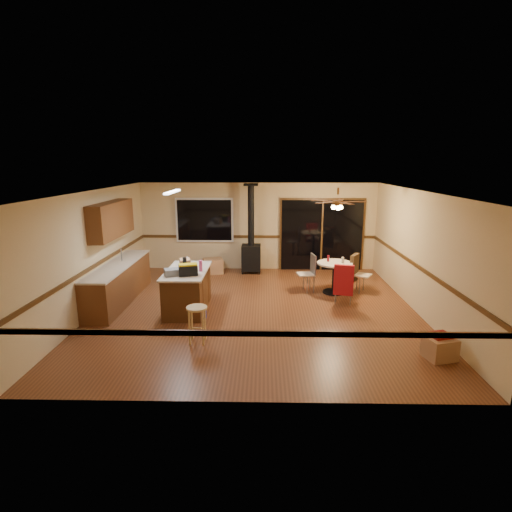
{
  "coord_description": "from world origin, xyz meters",
  "views": [
    {
      "loc": [
        0.18,
        -8.33,
        3.18
      ],
      "look_at": [
        0.0,
        0.3,
        1.15
      ],
      "focal_mm": 28.0,
      "sensor_mm": 36.0,
      "label": 1
    }
  ],
  "objects_px": {
    "chair_left": "(310,269)",
    "kitchen_island": "(188,290)",
    "box_under_window": "(213,266)",
    "bar_stool": "(197,325)",
    "toolbox_grey": "(175,272)",
    "toolbox_black": "(188,270)",
    "chair_right": "(355,268)",
    "chair_near": "(344,280)",
    "box_corner_b": "(440,348)",
    "wood_stove": "(251,248)",
    "blue_bucket": "(199,312)",
    "box_corner_a": "(439,348)",
    "dining_table": "(334,272)"
  },
  "relations": [
    {
      "from": "box_corner_b",
      "to": "chair_left",
      "type": "bearing_deg",
      "value": 116.7
    },
    {
      "from": "chair_left",
      "to": "blue_bucket",
      "type": "bearing_deg",
      "value": -143.68
    },
    {
      "from": "toolbox_black",
      "to": "blue_bucket",
      "type": "relative_size",
      "value": 1.3
    },
    {
      "from": "box_corner_a",
      "to": "box_under_window",
      "type": "bearing_deg",
      "value": 130.87
    },
    {
      "from": "toolbox_black",
      "to": "wood_stove",
      "type": "bearing_deg",
      "value": 71.02
    },
    {
      "from": "wood_stove",
      "to": "box_corner_b",
      "type": "xyz_separation_m",
      "value": [
        3.3,
        -5.24,
        -0.55
      ]
    },
    {
      "from": "bar_stool",
      "to": "box_under_window",
      "type": "bearing_deg",
      "value": 93.69
    },
    {
      "from": "blue_bucket",
      "to": "box_corner_b",
      "type": "height_order",
      "value": "box_corner_b"
    },
    {
      "from": "toolbox_grey",
      "to": "dining_table",
      "type": "bearing_deg",
      "value": 24.19
    },
    {
      "from": "wood_stove",
      "to": "toolbox_black",
      "type": "distance_m",
      "value": 3.67
    },
    {
      "from": "chair_right",
      "to": "wood_stove",
      "type": "bearing_deg",
      "value": 147.53
    },
    {
      "from": "kitchen_island",
      "to": "dining_table",
      "type": "xyz_separation_m",
      "value": [
        3.42,
        1.21,
        0.08
      ]
    },
    {
      "from": "toolbox_black",
      "to": "dining_table",
      "type": "distance_m",
      "value": 3.72
    },
    {
      "from": "box_corner_a",
      "to": "dining_table",
      "type": "bearing_deg",
      "value": 109.33
    },
    {
      "from": "toolbox_black",
      "to": "chair_right",
      "type": "distance_m",
      "value": 4.26
    },
    {
      "from": "bar_stool",
      "to": "toolbox_black",
      "type": "bearing_deg",
      "value": 106.6
    },
    {
      "from": "blue_bucket",
      "to": "kitchen_island",
      "type": "bearing_deg",
      "value": 123.23
    },
    {
      "from": "dining_table",
      "to": "chair_left",
      "type": "bearing_deg",
      "value": 168.68
    },
    {
      "from": "chair_near",
      "to": "blue_bucket",
      "type": "bearing_deg",
      "value": -165.09
    },
    {
      "from": "kitchen_island",
      "to": "bar_stool",
      "type": "height_order",
      "value": "kitchen_island"
    },
    {
      "from": "toolbox_grey",
      "to": "chair_left",
      "type": "relative_size",
      "value": 0.86
    },
    {
      "from": "wood_stove",
      "to": "blue_bucket",
      "type": "distance_m",
      "value": 3.73
    },
    {
      "from": "bar_stool",
      "to": "box_corner_a",
      "type": "xyz_separation_m",
      "value": [
        4.12,
        -0.48,
        -0.17
      ]
    },
    {
      "from": "dining_table",
      "to": "chair_right",
      "type": "bearing_deg",
      "value": 14.63
    },
    {
      "from": "toolbox_grey",
      "to": "chair_near",
      "type": "relative_size",
      "value": 0.63
    },
    {
      "from": "chair_left",
      "to": "chair_near",
      "type": "xyz_separation_m",
      "value": [
        0.65,
        -1.0,
        0.01
      ]
    },
    {
      "from": "toolbox_grey",
      "to": "kitchen_island",
      "type": "bearing_deg",
      "value": 68.26
    },
    {
      "from": "toolbox_black",
      "to": "box_corner_a",
      "type": "relative_size",
      "value": 0.87
    },
    {
      "from": "chair_left",
      "to": "kitchen_island",
      "type": "bearing_deg",
      "value": -154.75
    },
    {
      "from": "toolbox_grey",
      "to": "chair_left",
      "type": "bearing_deg",
      "value": 30.07
    },
    {
      "from": "blue_bucket",
      "to": "chair_right",
      "type": "relative_size",
      "value": 0.42
    },
    {
      "from": "bar_stool",
      "to": "chair_right",
      "type": "relative_size",
      "value": 0.97
    },
    {
      "from": "toolbox_black",
      "to": "bar_stool",
      "type": "height_order",
      "value": "toolbox_black"
    },
    {
      "from": "bar_stool",
      "to": "chair_near",
      "type": "bearing_deg",
      "value": 33.74
    },
    {
      "from": "kitchen_island",
      "to": "box_corner_b",
      "type": "xyz_separation_m",
      "value": [
        4.6,
        -2.19,
        -0.27
      ]
    },
    {
      "from": "kitchen_island",
      "to": "chair_left",
      "type": "relative_size",
      "value": 3.26
    },
    {
      "from": "toolbox_grey",
      "to": "chair_right",
      "type": "distance_m",
      "value": 4.49
    },
    {
      "from": "blue_bucket",
      "to": "chair_right",
      "type": "bearing_deg",
      "value": 27.07
    },
    {
      "from": "box_under_window",
      "to": "box_corner_a",
      "type": "relative_size",
      "value": 1.23
    },
    {
      "from": "chair_left",
      "to": "box_corner_a",
      "type": "height_order",
      "value": "chair_left"
    },
    {
      "from": "kitchen_island",
      "to": "bar_stool",
      "type": "relative_size",
      "value": 2.48
    },
    {
      "from": "toolbox_grey",
      "to": "bar_stool",
      "type": "bearing_deg",
      "value": -63.15
    },
    {
      "from": "kitchen_island",
      "to": "chair_near",
      "type": "height_order",
      "value": "chair_near"
    },
    {
      "from": "bar_stool",
      "to": "box_under_window",
      "type": "height_order",
      "value": "bar_stool"
    },
    {
      "from": "blue_bucket",
      "to": "box_corner_a",
      "type": "distance_m",
      "value": 4.58
    },
    {
      "from": "toolbox_black",
      "to": "box_corner_b",
      "type": "distance_m",
      "value": 4.9
    },
    {
      "from": "box_under_window",
      "to": "chair_left",
      "type": "bearing_deg",
      "value": -31.6
    },
    {
      "from": "box_under_window",
      "to": "bar_stool",
      "type": "bearing_deg",
      "value": -86.31
    },
    {
      "from": "toolbox_grey",
      "to": "blue_bucket",
      "type": "xyz_separation_m",
      "value": [
        0.49,
        -0.11,
        -0.85
      ]
    },
    {
      "from": "box_corner_b",
      "to": "chair_right",
      "type": "bearing_deg",
      "value": 100.16
    }
  ]
}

